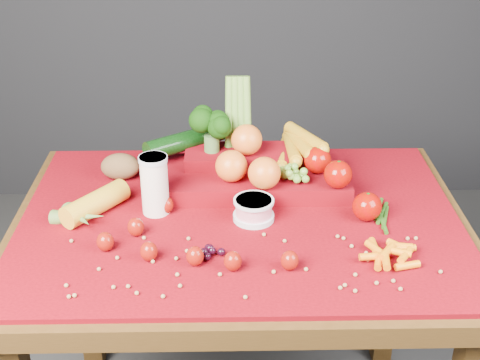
{
  "coord_description": "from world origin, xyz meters",
  "views": [
    {
      "loc": [
        -0.03,
        -1.38,
        1.59
      ],
      "look_at": [
        0.0,
        0.02,
        0.85
      ],
      "focal_mm": 50.0,
      "sensor_mm": 36.0,
      "label": 1
    }
  ],
  "objects_px": {
    "table": "(240,253)",
    "yogurt_bowl": "(254,209)",
    "milk_glass": "(155,183)",
    "produce_mound": "(253,165)"
  },
  "relations": [
    {
      "from": "milk_glass",
      "to": "yogurt_bowl",
      "type": "height_order",
      "value": "milk_glass"
    },
    {
      "from": "milk_glass",
      "to": "produce_mound",
      "type": "height_order",
      "value": "produce_mound"
    },
    {
      "from": "yogurt_bowl",
      "to": "produce_mound",
      "type": "bearing_deg",
      "value": 88.88
    },
    {
      "from": "table",
      "to": "produce_mound",
      "type": "distance_m",
      "value": 0.23
    },
    {
      "from": "yogurt_bowl",
      "to": "table",
      "type": "bearing_deg",
      "value": 155.2
    },
    {
      "from": "yogurt_bowl",
      "to": "produce_mound",
      "type": "xyz_separation_m",
      "value": [
        0.0,
        0.17,
        0.03
      ]
    },
    {
      "from": "table",
      "to": "milk_glass",
      "type": "distance_m",
      "value": 0.28
    },
    {
      "from": "table",
      "to": "yogurt_bowl",
      "type": "height_order",
      "value": "yogurt_bowl"
    },
    {
      "from": "table",
      "to": "yogurt_bowl",
      "type": "xyz_separation_m",
      "value": [
        0.03,
        -0.01,
        0.14
      ]
    },
    {
      "from": "produce_mound",
      "to": "milk_glass",
      "type": "bearing_deg",
      "value": -151.24
    }
  ]
}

